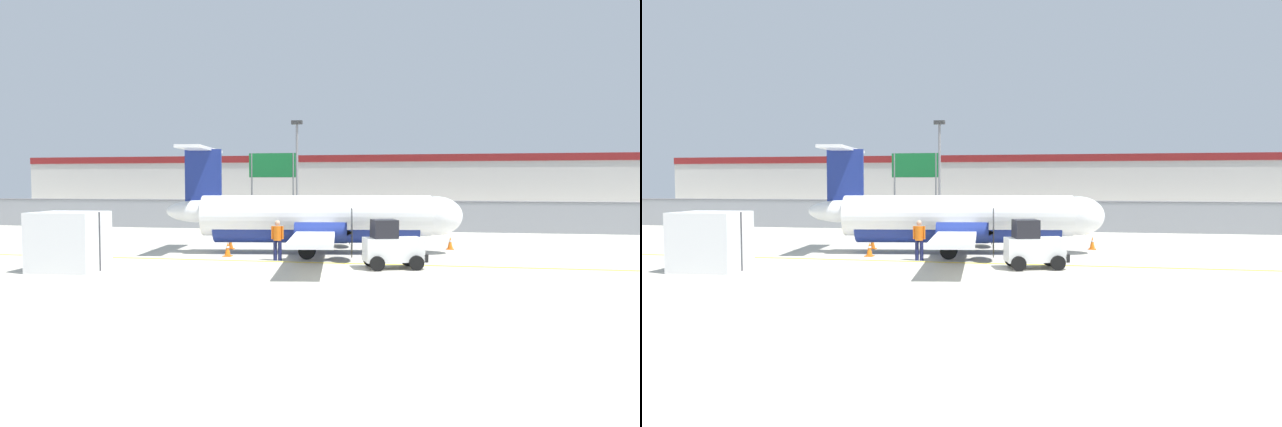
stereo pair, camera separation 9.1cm
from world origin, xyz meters
TOP-DOWN VIEW (x-y plane):
  - ground_plane at (0.00, 2.00)m, footprint 140.00×140.00m
  - perimeter_fence at (0.00, 18.00)m, footprint 98.00×0.10m
  - parking_lot_strip at (0.00, 29.50)m, footprint 98.00×17.00m
  - background_building at (0.00, 47.99)m, footprint 91.00×8.10m
  - commuter_airplane at (-0.88, 5.22)m, footprint 13.87×16.06m
  - baggage_tug at (2.62, 0.96)m, footprint 2.55×1.94m
  - ground_crew_worker at (-2.25, 2.38)m, footprint 0.54×0.36m
  - cargo_container at (-9.17, -1.76)m, footprint 2.53×2.16m
  - traffic_cone_near_left at (5.11, 7.76)m, footprint 0.36×0.36m
  - traffic_cone_near_right at (-4.78, 3.26)m, footprint 0.36×0.36m
  - traffic_cone_far_left at (-5.62, 6.03)m, footprint 0.36×0.36m
  - parked_car_0 at (-14.23, 23.95)m, footprint 4.39×2.44m
  - parked_car_1 at (-8.67, 29.68)m, footprint 4.32×2.26m
  - parked_car_2 at (-6.07, 29.00)m, footprint 4.36×2.35m
  - parked_car_3 at (-0.43, 34.15)m, footprint 4.34×2.32m
  - parked_car_4 at (4.65, 29.20)m, footprint 4.28×2.17m
  - parked_car_5 at (9.40, 25.34)m, footprint 4.38×2.42m
  - parked_car_6 at (14.13, 26.97)m, footprint 4.39×2.45m
  - apron_light_pole at (-4.23, 14.96)m, footprint 0.70×0.30m
  - highway_sign at (-7.34, 20.43)m, footprint 3.60×0.14m

SIDE VIEW (x-z plane):
  - ground_plane at x=0.00m, z-range 0.00..0.01m
  - parking_lot_strip at x=0.00m, z-range 0.00..0.12m
  - traffic_cone_near_left at x=5.11m, z-range -0.01..0.63m
  - traffic_cone_near_right at x=-4.78m, z-range -0.01..0.63m
  - traffic_cone_far_left at x=-5.62m, z-range -0.01..0.63m
  - baggage_tug at x=2.62m, z-range -0.08..1.80m
  - parked_car_0 at x=-14.23m, z-range 0.10..1.68m
  - parked_car_1 at x=-8.67m, z-range 0.10..1.68m
  - parked_car_2 at x=-6.07m, z-range 0.10..1.68m
  - parked_car_3 at x=-0.43m, z-range 0.10..1.68m
  - parked_car_4 at x=4.65m, z-range 0.10..1.68m
  - parked_car_5 at x=9.40m, z-range 0.10..1.68m
  - parked_car_6 at x=14.13m, z-range 0.10..1.68m
  - ground_crew_worker at x=-2.25m, z-range 0.10..1.80m
  - cargo_container at x=-9.17m, z-range 0.00..2.20m
  - perimeter_fence at x=0.00m, z-range 0.07..2.17m
  - commuter_airplane at x=-0.88m, z-range -0.86..4.06m
  - background_building at x=0.00m, z-range 0.01..6.51m
  - highway_sign at x=-7.34m, z-range 1.39..6.89m
  - apron_light_pole at x=-4.23m, z-range 0.67..7.94m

